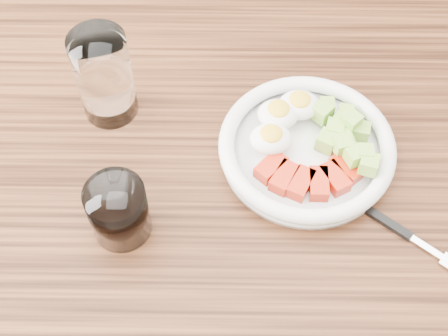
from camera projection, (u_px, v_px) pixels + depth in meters
The scene contains 5 objects.
dining_table at pixel (231, 221), 0.93m from camera, with size 1.50×0.90×0.77m.
bowl at pixel (306, 145), 0.85m from camera, with size 0.24×0.24×0.06m.
fork at pixel (399, 230), 0.80m from camera, with size 0.14×0.12×0.01m.
water_glass at pixel (104, 77), 0.86m from camera, with size 0.08×0.08×0.14m, color white.
coffee_glass at pixel (118, 211), 0.77m from camera, with size 0.08×0.08×0.09m.
Camera 1 is at (-0.00, -0.44, 1.49)m, focal length 50.00 mm.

